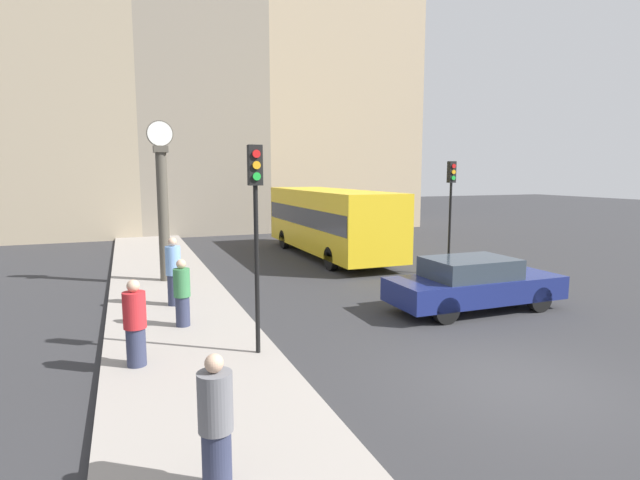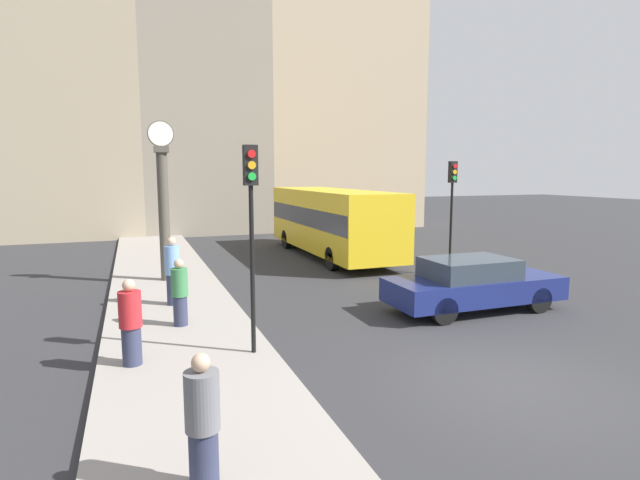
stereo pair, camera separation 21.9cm
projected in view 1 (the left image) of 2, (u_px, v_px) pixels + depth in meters
ground_plane at (514, 382)px, 8.83m from camera, size 120.00×120.00×0.00m
sidewalk_corner at (165, 283)px, 16.48m from camera, size 3.33×24.66×0.14m
building_row at (232, 86)px, 30.90m from camera, size 25.14×5.00×19.51m
sedan_car at (474, 283)px, 13.41m from camera, size 4.78×1.80×1.43m
bus_distant at (330, 219)px, 21.95m from camera, size 2.62×9.62×2.94m
traffic_light_near at (256, 207)px, 9.52m from camera, size 0.26×0.24×4.06m
traffic_light_far at (451, 194)px, 17.89m from camera, size 0.26×0.24×4.09m
street_clock at (163, 205)px, 16.22m from camera, size 0.83×0.45×5.20m
pedestrian_grey_jacket at (216, 424)px, 5.50m from camera, size 0.39×0.39×1.60m
pedestrian_green_hoodie at (182, 293)px, 11.52m from camera, size 0.38×0.38×1.58m
pedestrian_blue_stripe at (173, 272)px, 13.34m from camera, size 0.40×0.40×1.84m
pedestrian_red_top at (135, 324)px, 9.13m from camera, size 0.41×0.41×1.62m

